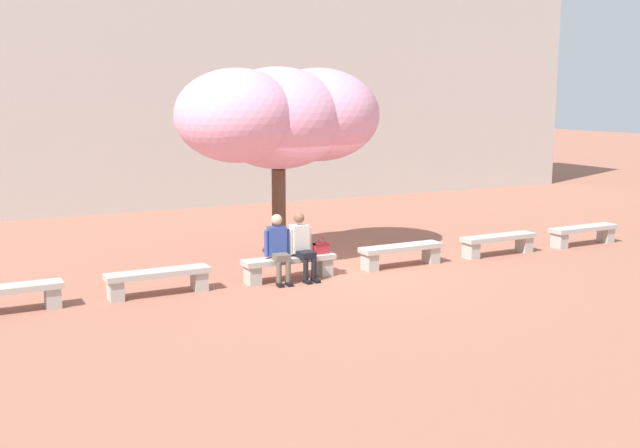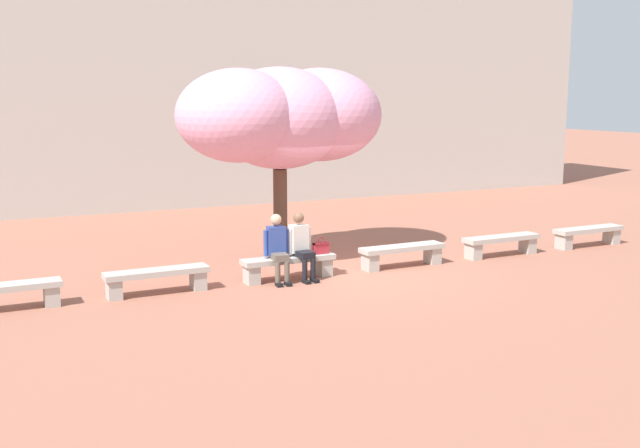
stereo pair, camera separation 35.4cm
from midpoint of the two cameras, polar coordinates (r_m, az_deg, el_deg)
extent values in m
plane|color=#9E604C|center=(15.01, 2.76, -3.74)|extent=(100.00, 100.00, 0.00)
cube|color=#B7B2A8|center=(25.60, -9.70, 12.14)|extent=(29.13, 4.00, 9.23)
cube|color=#ADA89E|center=(13.30, -22.35, -4.50)|extent=(1.86, 0.46, 0.10)
cube|color=#ADA89E|center=(13.41, -19.06, -5.17)|extent=(0.25, 0.34, 0.35)
cube|color=#ADA89E|center=(13.62, -11.61, -3.62)|extent=(1.86, 0.46, 0.10)
cube|color=#ADA89E|center=(13.52, -14.69, -4.83)|extent=(0.25, 0.34, 0.35)
cube|color=#ADA89E|center=(13.87, -8.55, -4.24)|extent=(0.25, 0.34, 0.35)
cube|color=#ADA89E|center=(14.39, -1.72, -2.70)|extent=(1.86, 0.46, 0.10)
cube|color=#ADA89E|center=(14.16, -4.51, -3.87)|extent=(0.25, 0.34, 0.35)
cube|color=#ADA89E|center=(14.76, 0.97, -3.27)|extent=(0.25, 0.34, 0.35)
cube|color=#ADA89E|center=(15.55, 6.93, -1.82)|extent=(1.86, 0.46, 0.10)
cube|color=#ADA89E|center=(15.20, 4.51, -2.91)|extent=(0.25, 0.34, 0.35)
cube|color=#ADA89E|center=(16.01, 9.19, -2.36)|extent=(0.25, 0.34, 0.35)
cube|color=#ADA89E|center=(17.00, 14.24, -1.05)|extent=(1.86, 0.46, 0.10)
cube|color=#ADA89E|center=(16.57, 12.20, -2.04)|extent=(0.25, 0.34, 0.35)
cube|color=#ADA89E|center=(17.54, 16.10, -1.56)|extent=(0.25, 0.34, 0.35)
cube|color=#ADA89E|center=(18.69, 20.30, -0.40)|extent=(1.86, 0.46, 0.10)
cube|color=#ADA89E|center=(18.20, 18.61, -1.28)|extent=(0.25, 0.34, 0.35)
cube|color=#ADA89E|center=(19.28, 21.82, -0.88)|extent=(0.25, 0.34, 0.35)
cube|color=black|center=(13.97, -2.43, -4.65)|extent=(0.12, 0.23, 0.06)
cylinder|color=brown|center=(13.98, -2.51, -3.75)|extent=(0.10, 0.10, 0.42)
cube|color=black|center=(14.03, -1.73, -4.59)|extent=(0.12, 0.23, 0.06)
cylinder|color=brown|center=(14.03, -1.81, -3.70)|extent=(0.10, 0.10, 0.42)
cube|color=brown|center=(14.11, -2.38, -2.50)|extent=(0.32, 0.43, 0.12)
cube|color=#2D4289|center=(14.26, -2.65, -1.26)|extent=(0.36, 0.25, 0.54)
sphere|color=tan|center=(14.19, -2.66, 0.35)|extent=(0.21, 0.21, 0.21)
cylinder|color=#2D4289|center=(14.19, -3.44, -1.49)|extent=(0.09, 0.09, 0.50)
cylinder|color=#2D4289|center=(14.31, -1.82, -1.38)|extent=(0.09, 0.09, 0.50)
cube|color=black|center=(14.17, -0.33, -4.43)|extent=(0.12, 0.23, 0.06)
cylinder|color=black|center=(14.17, -0.45, -3.55)|extent=(0.10, 0.10, 0.42)
cube|color=black|center=(14.26, 0.30, -4.34)|extent=(0.12, 0.23, 0.06)
cylinder|color=black|center=(14.26, 0.18, -3.47)|extent=(0.10, 0.10, 0.42)
cube|color=black|center=(14.31, -0.50, -2.32)|extent=(0.32, 0.42, 0.12)
cube|color=silver|center=(14.44, -0.93, -1.11)|extent=(0.36, 0.25, 0.54)
sphere|color=brown|center=(14.37, -0.94, 0.47)|extent=(0.21, 0.21, 0.21)
cylinder|color=silver|center=(14.33, -1.63, -1.36)|extent=(0.09, 0.09, 0.50)
cylinder|color=silver|center=(14.54, -0.17, -1.20)|extent=(0.09, 0.09, 0.50)
cube|color=#A3232D|center=(14.63, 0.76, -1.85)|extent=(0.30, 0.14, 0.22)
cube|color=maroon|center=(14.61, 0.77, -1.51)|extent=(0.30, 0.15, 0.04)
torus|color=maroon|center=(14.60, 0.76, -1.23)|extent=(0.14, 0.02, 0.14)
cylinder|color=#513828|center=(16.00, -2.40, 0.69)|extent=(0.30, 0.30, 1.96)
ellipsoid|color=pink|center=(15.81, -2.46, 8.06)|extent=(2.83, 2.87, 2.12)
ellipsoid|color=pink|center=(15.21, -5.59, 8.22)|extent=(2.51, 2.62, 1.88)
ellipsoid|color=pink|center=(16.35, 0.58, 8.32)|extent=(2.67, 2.77, 2.00)
camera|label=1|loc=(0.18, -89.31, 0.12)|focal=42.00mm
camera|label=2|loc=(0.18, 90.69, -0.12)|focal=42.00mm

